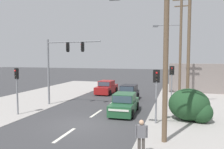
{
  "coord_description": "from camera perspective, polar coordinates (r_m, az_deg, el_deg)",
  "views": [
    {
      "loc": [
        5.98,
        -12.65,
        4.34
      ],
      "look_at": [
        0.98,
        4.0,
        2.99
      ],
      "focal_mm": 35.0,
      "sensor_mm": 36.0,
      "label": 1
    }
  ],
  "objects": [
    {
      "name": "utility_pole_midground_right",
      "position": [
        19.2,
        19.41,
        7.76
      ],
      "size": [
        1.8,
        0.26,
        10.58
      ],
      "color": "brown",
      "rests_on": "ground"
    },
    {
      "name": "sedan_kerbside_parked",
      "position": [
        17.23,
        3.27,
        -7.75
      ],
      "size": [
        2.02,
        4.3,
        1.56
      ],
      "color": "#235633",
      "rests_on": "ground"
    },
    {
      "name": "roadside_bush",
      "position": [
        16.06,
        19.89,
        -7.68
      ],
      "size": [
        2.88,
        2.47,
        2.21
      ],
      "color": "#1E4223",
      "rests_on": "ground"
    },
    {
      "name": "pedestal_signal_right_kerb",
      "position": [
        14.5,
        11.49,
        -3.27
      ],
      "size": [
        0.44,
        0.31,
        3.56
      ],
      "color": "slate",
      "rests_on": "ground"
    },
    {
      "name": "traffic_signal_mast",
      "position": [
        20.13,
        -13.35,
        3.77
      ],
      "size": [
        5.29,
        0.51,
        6.0
      ],
      "color": "slate",
      "rests_on": "ground"
    },
    {
      "name": "shopfront_wall_far",
      "position": [
        29.2,
        26.55,
        -1.02
      ],
      "size": [
        12.0,
        1.0,
        3.6
      ],
      "primitive_type": "cube",
      "color": "gray",
      "rests_on": "ground"
    },
    {
      "name": "utility_pole_background_right",
      "position": [
        24.17,
        17.17,
        7.59
      ],
      "size": [
        3.78,
        0.58,
        10.76
      ],
      "color": "brown",
      "rests_on": "ground"
    },
    {
      "name": "hatchback_receding_far",
      "position": [
        22.43,
        4.31,
        -4.91
      ],
      "size": [
        1.82,
        3.66,
        1.53
      ],
      "color": "black",
      "rests_on": "ground"
    },
    {
      "name": "sedan_oncoming_near",
      "position": [
        26.51,
        -1.42,
        -3.45
      ],
      "size": [
        1.92,
        4.25,
        1.56
      ],
      "color": "maroon",
      "rests_on": "ground"
    },
    {
      "name": "pedestal_signal_far_median",
      "position": [
        21.14,
        15.33,
        -0.94
      ],
      "size": [
        0.44,
        0.29,
        3.56
      ],
      "color": "slate",
      "rests_on": "ground"
    },
    {
      "name": "utility_pole_foreground_right",
      "position": [
        11.31,
        13.32,
        10.4
      ],
      "size": [
        3.78,
        0.57,
        10.34
      ],
      "color": "brown",
      "rests_on": "ground"
    },
    {
      "name": "pedestrian_at_kerb",
      "position": [
        10.01,
        7.67,
        -15.54
      ],
      "size": [
        0.55,
        0.28,
        1.63
      ],
      "color": "#47423D",
      "rests_on": "ground"
    },
    {
      "name": "pedestal_signal_left_kerb",
      "position": [
        17.95,
        -23.61,
        -2.08
      ],
      "size": [
        0.44,
        0.31,
        3.56
      ],
      "color": "slate",
      "rests_on": "ground"
    },
    {
      "name": "lane_dash_near",
      "position": [
        12.96,
        -12.28,
        -15.2
      ],
      "size": [
        0.2,
        2.4,
        0.01
      ],
      "primitive_type": "cube",
      "color": "silver",
      "rests_on": "ground"
    },
    {
      "name": "lane_dash_far",
      "position": [
        21.93,
        0.57,
        -6.96
      ],
      "size": [
        0.2,
        2.4,
        0.01
      ],
      "primitive_type": "cube",
      "color": "silver",
      "rests_on": "ground"
    },
    {
      "name": "ground_plane",
      "position": [
        14.65,
        -8.4,
        -12.84
      ],
      "size": [
        140.0,
        140.0,
        0.0
      ],
      "primitive_type": "plane",
      "color": "#3A3A3D"
    },
    {
      "name": "kerb_left_verge",
      "position": [
        22.49,
        -23.99,
        -7.05
      ],
      "size": [
        8.0,
        40.0,
        0.02
      ],
      "primitive_type": "cube",
      "color": "#A39E99",
      "rests_on": "ground"
    },
    {
      "name": "lane_dash_mid",
      "position": [
        17.31,
        -4.12,
        -10.08
      ],
      "size": [
        0.2,
        2.4,
        0.01
      ],
      "primitive_type": "cube",
      "color": "silver",
      "rests_on": "ground"
    }
  ]
}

